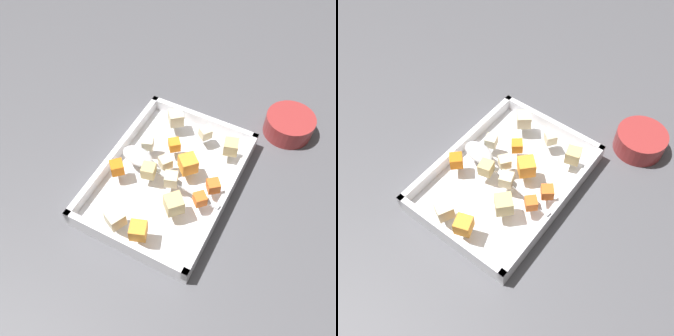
# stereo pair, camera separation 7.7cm
# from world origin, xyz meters

# --- Properties ---
(ground_plane) EXTENTS (4.00, 4.00, 0.00)m
(ground_plane) POSITION_xyz_m (0.00, 0.00, 0.00)
(ground_plane) COLOR #4C4C51
(baking_dish) EXTENTS (0.36, 0.26, 0.04)m
(baking_dish) POSITION_xyz_m (-0.01, -0.02, 0.01)
(baking_dish) COLOR silver
(baking_dish) RESTS_ON ground_plane
(carrot_chunk_corner_sw) EXTENTS (0.03, 0.03, 0.02)m
(carrot_chunk_corner_sw) POSITION_xyz_m (0.03, 0.07, 0.05)
(carrot_chunk_corner_sw) COLOR orange
(carrot_chunk_corner_sw) RESTS_ON baking_dish
(carrot_chunk_mid_left) EXTENTS (0.03, 0.03, 0.02)m
(carrot_chunk_mid_left) POSITION_xyz_m (-0.01, 0.08, 0.05)
(carrot_chunk_mid_left) COLOR orange
(carrot_chunk_mid_left) RESTS_ON baking_dish
(carrot_chunk_heap_top) EXTENTS (0.04, 0.04, 0.03)m
(carrot_chunk_heap_top) POSITION_xyz_m (0.04, -0.11, 0.05)
(carrot_chunk_heap_top) COLOR orange
(carrot_chunk_heap_top) RESTS_ON baking_dish
(carrot_chunk_under_handle) EXTENTS (0.03, 0.03, 0.02)m
(carrot_chunk_under_handle) POSITION_xyz_m (-0.07, -0.03, 0.05)
(carrot_chunk_under_handle) COLOR orange
(carrot_chunk_under_handle) RESTS_ON baking_dish
(carrot_chunk_corner_nw) EXTENTS (0.05, 0.05, 0.03)m
(carrot_chunk_corner_nw) POSITION_xyz_m (-0.03, 0.01, 0.06)
(carrot_chunk_corner_nw) COLOR orange
(carrot_chunk_corner_nw) RESTS_ON baking_dish
(carrot_chunk_near_right) EXTENTS (0.04, 0.04, 0.03)m
(carrot_chunk_near_right) POSITION_xyz_m (0.14, 0.00, 0.06)
(carrot_chunk_near_right) COLOR orange
(carrot_chunk_near_right) RESTS_ON baking_dish
(potato_chunk_mid_right) EXTENTS (0.04, 0.04, 0.03)m
(potato_chunk_mid_right) POSITION_xyz_m (-0.11, 0.07, 0.06)
(potato_chunk_mid_right) COLOR tan
(potato_chunk_mid_right) RESTS_ON baking_dish
(potato_chunk_corner_ne) EXTENTS (0.04, 0.04, 0.03)m
(potato_chunk_corner_ne) POSITION_xyz_m (0.14, -0.05, 0.06)
(potato_chunk_corner_ne) COLOR beige
(potato_chunk_corner_ne) RESTS_ON baking_dish
(potato_chunk_rim_edge) EXTENTS (0.03, 0.03, 0.02)m
(potato_chunk_rim_edge) POSITION_xyz_m (-0.05, -0.09, 0.05)
(potato_chunk_rim_edge) COLOR beige
(potato_chunk_rim_edge) RESTS_ON baking_dish
(potato_chunk_far_left) EXTENTS (0.04, 0.04, 0.03)m
(potato_chunk_far_left) POSITION_xyz_m (-0.13, -0.06, 0.06)
(potato_chunk_far_left) COLOR beige
(potato_chunk_far_left) RESTS_ON baking_dish
(potato_chunk_front_center) EXTENTS (0.05, 0.05, 0.03)m
(potato_chunk_front_center) POSITION_xyz_m (0.06, 0.03, 0.06)
(potato_chunk_front_center) COLOR tan
(potato_chunk_front_center) RESTS_ON baking_dish
(potato_chunk_center) EXTENTS (0.03, 0.03, 0.03)m
(potato_chunk_center) POSITION_xyz_m (0.02, -0.05, 0.06)
(potato_chunk_center) COLOR tan
(potato_chunk_center) RESTS_ON baking_dish
(potato_chunk_far_right) EXTENTS (0.03, 0.03, 0.02)m
(potato_chunk_far_right) POSITION_xyz_m (-0.13, 0.01, 0.05)
(potato_chunk_far_right) COLOR beige
(potato_chunk_far_right) RESTS_ON baking_dish
(potato_chunk_near_spoon) EXTENTS (0.03, 0.03, 0.03)m
(potato_chunk_near_spoon) POSITION_xyz_m (0.01, 0.00, 0.05)
(potato_chunk_near_spoon) COLOR beige
(potato_chunk_near_spoon) RESTS_ON baking_dish
(potato_chunk_back_center) EXTENTS (0.03, 0.03, 0.02)m
(potato_chunk_back_center) POSITION_xyz_m (-0.02, -0.03, 0.05)
(potato_chunk_back_center) COLOR beige
(potato_chunk_back_center) RESTS_ON baking_dish
(serving_spoon) EXTENTS (0.06, 0.23, 0.02)m
(serving_spoon) POSITION_xyz_m (-0.01, -0.07, 0.05)
(serving_spoon) COLOR silver
(serving_spoon) RESTS_ON baking_dish
(small_prep_bowl) EXTENTS (0.11, 0.11, 0.05)m
(small_prep_bowl) POSITION_xyz_m (-0.26, 0.16, 0.02)
(small_prep_bowl) COLOR maroon
(small_prep_bowl) RESTS_ON ground_plane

